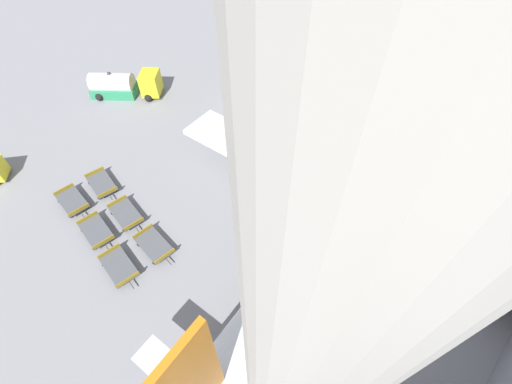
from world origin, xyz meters
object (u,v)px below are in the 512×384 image
fuel_tanker_primary (123,85)px  baggage_dolly_row_near_col_c (119,267)px  airplane (363,189)px  baggage_dolly_row_near_col_b (96,231)px  baggage_dolly_row_mid_a_col_a (102,184)px  baggage_dolly_row_mid_a_col_b (126,214)px  baggage_dolly_row_near_col_a (72,201)px  baggage_dolly_row_mid_a_col_c (154,245)px

fuel_tanker_primary → baggage_dolly_row_near_col_c: bearing=-33.0°
fuel_tanker_primary → airplane: bearing=8.5°
baggage_dolly_row_near_col_b → baggage_dolly_row_near_col_c: bearing=-5.7°
baggage_dolly_row_mid_a_col_a → baggage_dolly_row_near_col_c: bearing=-21.8°
baggage_dolly_row_near_col_b → baggage_dolly_row_mid_a_col_b: bearing=85.1°
fuel_tanker_primary → baggage_dolly_row_mid_a_col_b: (15.67, -9.66, -0.77)m
fuel_tanker_primary → baggage_dolly_row_mid_a_col_b: size_ratio=1.93×
baggage_dolly_row_near_col_b → baggage_dolly_row_near_col_c: (4.05, -0.40, 0.00)m
baggage_dolly_row_near_col_a → baggage_dolly_row_mid_a_col_b: 5.14m
baggage_dolly_row_mid_a_col_c → airplane: bearing=57.0°
airplane → baggage_dolly_row_near_col_b: 21.58m
fuel_tanker_primary → baggage_dolly_row_near_col_a: (11.15, -12.12, -0.77)m
baggage_dolly_row_near_col_a → baggage_dolly_row_near_col_b: size_ratio=0.99×
baggage_dolly_row_mid_a_col_b → fuel_tanker_primary: bearing=148.3°
baggage_dolly_row_mid_a_col_a → baggage_dolly_row_near_col_b: bearing=-34.4°
baggage_dolly_row_near_col_a → baggage_dolly_row_mid_a_col_b: size_ratio=0.99×
fuel_tanker_primary → baggage_dolly_row_mid_a_col_a: size_ratio=1.92×
fuel_tanker_primary → baggage_dolly_row_mid_a_col_a: 14.57m
baggage_dolly_row_near_col_b → baggage_dolly_row_mid_a_col_b: 2.60m
airplane → baggage_dolly_row_mid_a_col_c: airplane is taller
baggage_dolly_row_mid_a_col_a → baggage_dolly_row_mid_a_col_c: size_ratio=1.01×
baggage_dolly_row_near_col_a → baggage_dolly_row_mid_a_col_b: bearing=28.6°
airplane → fuel_tanker_primary: bearing=-171.5°
fuel_tanker_primary → baggage_dolly_row_mid_a_col_a: (11.17, -9.33, -0.77)m
airplane → baggage_dolly_row_near_col_b: airplane is taller
airplane → baggage_dolly_row_mid_a_col_b: 19.50m
airplane → baggage_dolly_row_mid_a_col_a: (-17.85, -13.67, -2.36)m
baggage_dolly_row_near_col_a → baggage_dolly_row_mid_a_col_a: same height
airplane → baggage_dolly_row_near_col_a: 24.42m
baggage_dolly_row_mid_a_col_b → baggage_dolly_row_near_col_c: bearing=-38.0°
fuel_tanker_primary → baggage_dolly_row_near_col_a: 16.49m
airplane → fuel_tanker_primary: 29.39m
baggage_dolly_row_mid_a_col_a → baggage_dolly_row_mid_a_col_c: same height
baggage_dolly_row_near_col_c → baggage_dolly_row_mid_a_col_c: 2.91m
baggage_dolly_row_near_col_a → baggage_dolly_row_near_col_b: (4.29, -0.13, 0.00)m
fuel_tanker_primary → baggage_dolly_row_mid_a_col_a: fuel_tanker_primary is taller
baggage_dolly_row_near_col_a → baggage_dolly_row_near_col_c: 8.36m
airplane → baggage_dolly_row_near_col_a: airplane is taller
airplane → baggage_dolly_row_mid_a_col_c: bearing=-123.0°
baggage_dolly_row_mid_a_col_b → baggage_dolly_row_mid_a_col_c: (4.17, -0.11, 0.00)m
fuel_tanker_primary → baggage_dolly_row_near_col_c: fuel_tanker_primary is taller
baggage_dolly_row_near_col_b → baggage_dolly_row_mid_a_col_a: (-4.27, 2.93, 0.00)m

